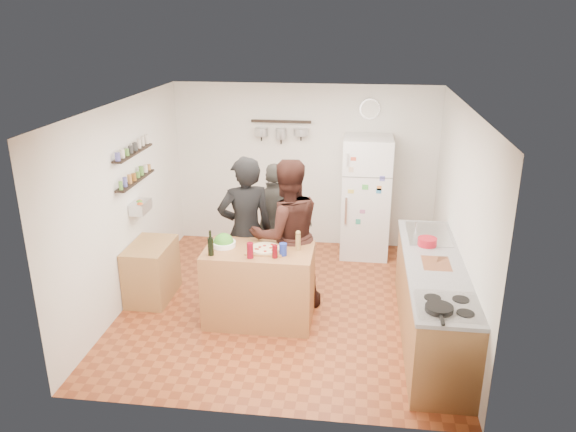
# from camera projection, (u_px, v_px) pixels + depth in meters

# --- Properties ---
(room_shell) EXTENTS (4.20, 4.20, 4.20)m
(room_shell) POSITION_uv_depth(u_px,v_px,m) (291.00, 201.00, 7.02)
(room_shell) COLOR brown
(room_shell) RESTS_ON ground
(prep_island) EXTENTS (1.25, 0.72, 0.91)m
(prep_island) POSITION_uv_depth(u_px,v_px,m) (259.00, 285.00, 6.58)
(prep_island) COLOR #9D6939
(prep_island) RESTS_ON floor
(pizza_board) EXTENTS (0.42, 0.34, 0.02)m
(pizza_board) POSITION_uv_depth(u_px,v_px,m) (265.00, 250.00, 6.39)
(pizza_board) COLOR olive
(pizza_board) RESTS_ON prep_island
(pizza) EXTENTS (0.34, 0.34, 0.02)m
(pizza) POSITION_uv_depth(u_px,v_px,m) (265.00, 248.00, 6.39)
(pizza) COLOR beige
(pizza) RESTS_ON pizza_board
(salad_bowl) EXTENTS (0.28, 0.28, 0.06)m
(salad_bowl) POSITION_uv_depth(u_px,v_px,m) (224.00, 244.00, 6.51)
(salad_bowl) COLOR white
(salad_bowl) RESTS_ON prep_island
(wine_bottle) EXTENTS (0.07, 0.07, 0.20)m
(wine_bottle) POSITION_uv_depth(u_px,v_px,m) (211.00, 247.00, 6.25)
(wine_bottle) COLOR black
(wine_bottle) RESTS_ON prep_island
(wine_glass_near) EXTENTS (0.07, 0.07, 0.18)m
(wine_glass_near) POSITION_uv_depth(u_px,v_px,m) (250.00, 251.00, 6.18)
(wine_glass_near) COLOR #620815
(wine_glass_near) RESTS_ON prep_island
(wine_glass_far) EXTENTS (0.06, 0.06, 0.15)m
(wine_glass_far) POSITION_uv_depth(u_px,v_px,m) (275.00, 251.00, 6.19)
(wine_glass_far) COLOR #56070D
(wine_glass_far) RESTS_ON prep_island
(pepper_mill) EXTENTS (0.06, 0.06, 0.19)m
(pepper_mill) POSITION_uv_depth(u_px,v_px,m) (298.00, 242.00, 6.39)
(pepper_mill) COLOR olive
(pepper_mill) RESTS_ON prep_island
(salt_canister) EXTENTS (0.09, 0.09, 0.14)m
(salt_canister) POSITION_uv_depth(u_px,v_px,m) (283.00, 249.00, 6.25)
(salt_canister) COLOR navy
(salt_canister) RESTS_ON prep_island
(person_left) EXTENTS (0.81, 0.69, 1.88)m
(person_left) POSITION_uv_depth(u_px,v_px,m) (246.00, 231.00, 6.90)
(person_left) COLOR black
(person_left) RESTS_ON floor
(person_center) EXTENTS (1.12, 1.02, 1.88)m
(person_center) POSITION_uv_depth(u_px,v_px,m) (287.00, 234.00, 6.79)
(person_center) COLOR black
(person_center) RESTS_ON floor
(person_back) EXTENTS (1.01, 0.54, 1.64)m
(person_back) POSITION_uv_depth(u_px,v_px,m) (276.00, 223.00, 7.48)
(person_back) COLOR #2F2D2A
(person_back) RESTS_ON floor
(counter_run) EXTENTS (0.63, 2.63, 0.90)m
(counter_run) POSITION_uv_depth(u_px,v_px,m) (432.00, 302.00, 6.21)
(counter_run) COLOR #9E7042
(counter_run) RESTS_ON floor
(stove_top) EXTENTS (0.60, 0.62, 0.02)m
(stove_top) POSITION_uv_depth(u_px,v_px,m) (448.00, 307.00, 5.17)
(stove_top) COLOR white
(stove_top) RESTS_ON counter_run
(skillet) EXTENTS (0.26, 0.26, 0.05)m
(skillet) POSITION_uv_depth(u_px,v_px,m) (439.00, 308.00, 5.07)
(skillet) COLOR black
(skillet) RESTS_ON stove_top
(sink) EXTENTS (0.50, 0.80, 0.03)m
(sink) POSITION_uv_depth(u_px,v_px,m) (428.00, 235.00, 6.85)
(sink) COLOR silver
(sink) RESTS_ON counter_run
(cutting_board) EXTENTS (0.30, 0.40, 0.02)m
(cutting_board) POSITION_uv_depth(u_px,v_px,m) (436.00, 264.00, 6.05)
(cutting_board) COLOR brown
(cutting_board) RESTS_ON counter_run
(red_bowl) EXTENTS (0.22, 0.22, 0.09)m
(red_bowl) POSITION_uv_depth(u_px,v_px,m) (427.00, 242.00, 6.50)
(red_bowl) COLOR #AE1323
(red_bowl) RESTS_ON counter_run
(fridge) EXTENTS (0.70, 0.68, 1.80)m
(fridge) POSITION_uv_depth(u_px,v_px,m) (366.00, 197.00, 8.30)
(fridge) COLOR white
(fridge) RESTS_ON floor
(wall_clock) EXTENTS (0.30, 0.03, 0.30)m
(wall_clock) POSITION_uv_depth(u_px,v_px,m) (370.00, 109.00, 8.18)
(wall_clock) COLOR silver
(wall_clock) RESTS_ON back_wall
(spice_shelf_lower) EXTENTS (0.12, 1.00, 0.02)m
(spice_shelf_lower) POSITION_uv_depth(u_px,v_px,m) (136.00, 180.00, 7.00)
(spice_shelf_lower) COLOR black
(spice_shelf_lower) RESTS_ON left_wall
(spice_shelf_upper) EXTENTS (0.12, 1.00, 0.02)m
(spice_shelf_upper) POSITION_uv_depth(u_px,v_px,m) (133.00, 153.00, 6.88)
(spice_shelf_upper) COLOR black
(spice_shelf_upper) RESTS_ON left_wall
(produce_basket) EXTENTS (0.18, 0.35, 0.14)m
(produce_basket) POSITION_uv_depth(u_px,v_px,m) (141.00, 207.00, 7.11)
(produce_basket) COLOR silver
(produce_basket) RESTS_ON left_wall
(side_table) EXTENTS (0.50, 0.80, 0.73)m
(side_table) POSITION_uv_depth(u_px,v_px,m) (152.00, 271.00, 7.15)
(side_table) COLOR #AB8147
(side_table) RESTS_ON floor
(pot_rack) EXTENTS (0.90, 0.04, 0.04)m
(pot_rack) POSITION_uv_depth(u_px,v_px,m) (281.00, 121.00, 8.33)
(pot_rack) COLOR black
(pot_rack) RESTS_ON back_wall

